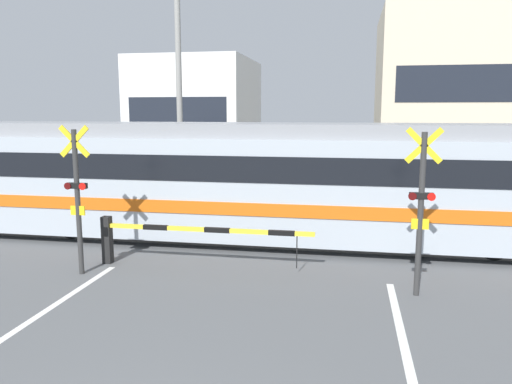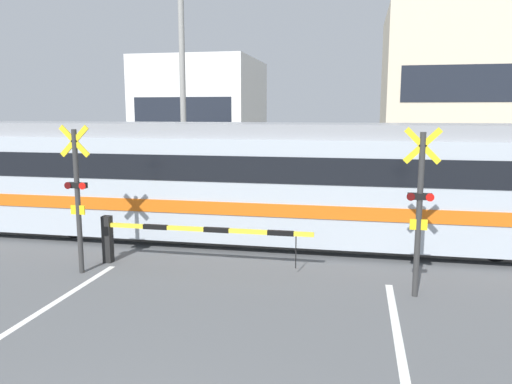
{
  "view_description": "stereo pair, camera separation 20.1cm",
  "coord_description": "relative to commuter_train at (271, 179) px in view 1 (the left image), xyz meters",
  "views": [
    {
      "loc": [
        2.15,
        -2.95,
        3.5
      ],
      "look_at": [
        0.0,
        8.58,
        1.6
      ],
      "focal_mm": 35.0,
      "sensor_mm": 36.0,
      "label": 1
    },
    {
      "loc": [
        2.35,
        -2.91,
        3.5
      ],
      "look_at": [
        0.0,
        8.58,
        1.6
      ],
      "focal_mm": 35.0,
      "sensor_mm": 36.0,
      "label": 2
    }
  ],
  "objects": [
    {
      "name": "crossing_barrier_near",
      "position": [
        -2.03,
        -2.63,
        -0.96
      ],
      "size": [
        4.9,
        0.2,
        1.11
      ],
      "color": "black",
      "rests_on": "ground_plane"
    },
    {
      "name": "rail_track_near",
      "position": [
        -0.13,
        -0.72,
        -1.67
      ],
      "size": [
        50.0,
        0.1,
        0.08
      ],
      "color": "gray",
      "rests_on": "ground_plane"
    },
    {
      "name": "building_left_of_street",
      "position": [
        -7.02,
        16.23,
        1.56
      ],
      "size": [
        6.45,
        7.45,
        6.54
      ],
      "color": "white",
      "rests_on": "ground_plane"
    },
    {
      "name": "pedestrian",
      "position": [
        -0.59,
        4.53,
        -0.77
      ],
      "size": [
        0.38,
        0.22,
        1.64
      ],
      "color": "#33384C",
      "rests_on": "ground_plane"
    },
    {
      "name": "utility_pole_streetside",
      "position": [
        -4.39,
        5.39,
        2.55
      ],
      "size": [
        0.22,
        0.22,
        8.51
      ],
      "color": "gray",
      "rests_on": "ground_plane"
    },
    {
      "name": "crossing_barrier_far",
      "position": [
        1.77,
        2.89,
        -0.96
      ],
      "size": [
        4.9,
        0.2,
        1.11
      ],
      "color": "black",
      "rests_on": "ground_plane"
    },
    {
      "name": "building_right_of_street",
      "position": [
        7.43,
        16.23,
        2.66
      ],
      "size": [
        7.8,
        7.45,
        8.74
      ],
      "color": "beige",
      "rests_on": "ground_plane"
    },
    {
      "name": "rail_track_far",
      "position": [
        -0.13,
        0.72,
        -1.67
      ],
      "size": [
        50.0,
        0.1,
        0.08
      ],
      "color": "gray",
      "rests_on": "ground_plane"
    },
    {
      "name": "crossing_signal_right",
      "position": [
        3.38,
        -3.46,
        0.07
      ],
      "size": [
        0.68,
        0.15,
        3.22
      ],
      "color": "#333333",
      "rests_on": "ground_plane"
    },
    {
      "name": "commuter_train",
      "position": [
        0.0,
        0.0,
        0.0
      ],
      "size": [
        17.72,
        2.76,
        3.19
      ],
      "color": "#ADB7C1",
      "rests_on": "ground_plane"
    },
    {
      "name": "crossing_signal_left",
      "position": [
        -3.64,
        -3.46,
        0.07
      ],
      "size": [
        0.68,
        0.15,
        3.22
      ],
      "color": "#333333",
      "rests_on": "ground_plane"
    }
  ]
}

